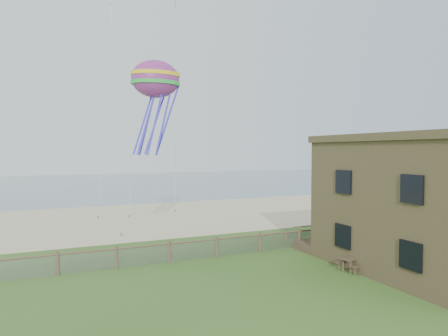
# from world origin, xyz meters

# --- Properties ---
(ground) EXTENTS (160.00, 160.00, 0.00)m
(ground) POSITION_xyz_m (0.00, 0.00, 0.00)
(ground) COLOR #365C1F
(ground) RESTS_ON ground
(sand_beach) EXTENTS (72.00, 20.00, 0.02)m
(sand_beach) POSITION_xyz_m (0.00, 22.00, 0.00)
(sand_beach) COLOR #C7B190
(sand_beach) RESTS_ON ground
(ocean) EXTENTS (160.00, 68.00, 0.02)m
(ocean) POSITION_xyz_m (0.00, 66.00, 0.00)
(ocean) COLOR slate
(ocean) RESTS_ON ground
(chainlink_fence) EXTENTS (36.20, 0.20, 1.25)m
(chainlink_fence) POSITION_xyz_m (0.00, 6.00, 0.55)
(chainlink_fence) COLOR #4F3B2C
(chainlink_fence) RESTS_ON ground
(motel_deck) EXTENTS (15.00, 2.00, 0.50)m
(motel_deck) POSITION_xyz_m (13.00, 5.00, 0.25)
(motel_deck) COLOR brown
(motel_deck) RESTS_ON ground
(picnic_table) EXTENTS (1.95, 1.60, 0.74)m
(picnic_table) POSITION_xyz_m (5.83, 0.44, 0.37)
(picnic_table) COLOR brown
(picnic_table) RESTS_ON ground
(octopus_kite) EXTENTS (3.88, 3.05, 7.18)m
(octopus_kite) POSITION_xyz_m (-2.35, 11.49, 9.70)
(octopus_kite) COLOR #FF2831
(kite_white) EXTENTS (1.61, 1.94, 2.51)m
(kite_white) POSITION_xyz_m (-4.15, 19.36, 19.38)
(kite_white) COLOR silver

